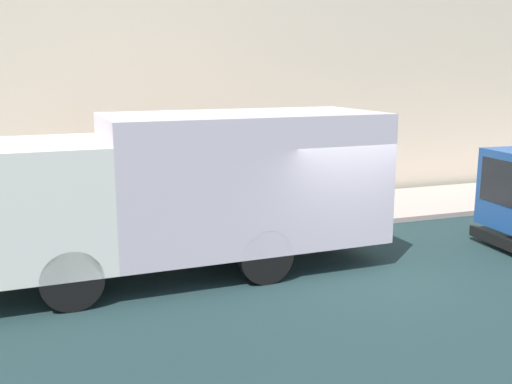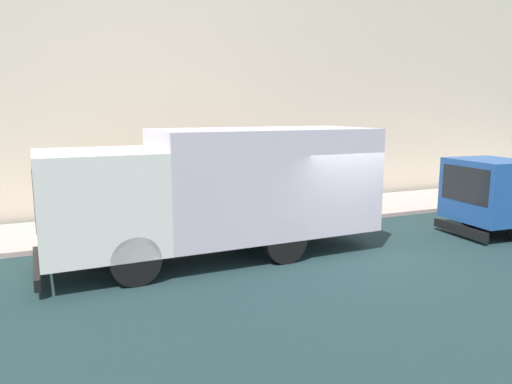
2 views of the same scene
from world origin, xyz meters
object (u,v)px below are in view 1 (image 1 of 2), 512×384
object	(u,v)px
large_utility_truck	(187,186)
street_sign_post	(130,172)
pedestrian_walking	(105,184)
pedestrian_standing	(208,185)

from	to	relation	value
large_utility_truck	street_sign_post	xyz separation A→B (m)	(2.10, 0.80, -0.00)
pedestrian_walking	pedestrian_standing	distance (m)	2.67
pedestrian_standing	street_sign_post	size ratio (longest dim) A/B	0.63
large_utility_truck	pedestrian_standing	distance (m)	3.76
street_sign_post	pedestrian_standing	bearing A→B (deg)	-57.69
pedestrian_walking	street_sign_post	distance (m)	2.47
large_utility_truck	pedestrian_standing	size ratio (longest dim) A/B	4.80
large_utility_truck	pedestrian_walking	size ratio (longest dim) A/B	4.80
pedestrian_walking	street_sign_post	xyz separation A→B (m)	(-2.34, -0.34, 0.69)
pedestrian_standing	street_sign_post	world-z (taller)	street_sign_post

